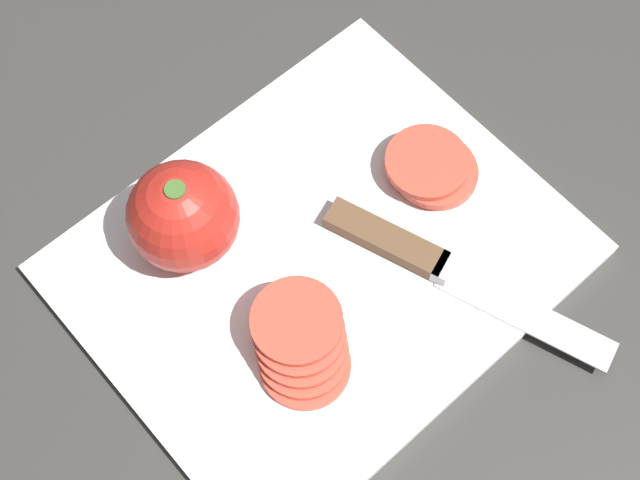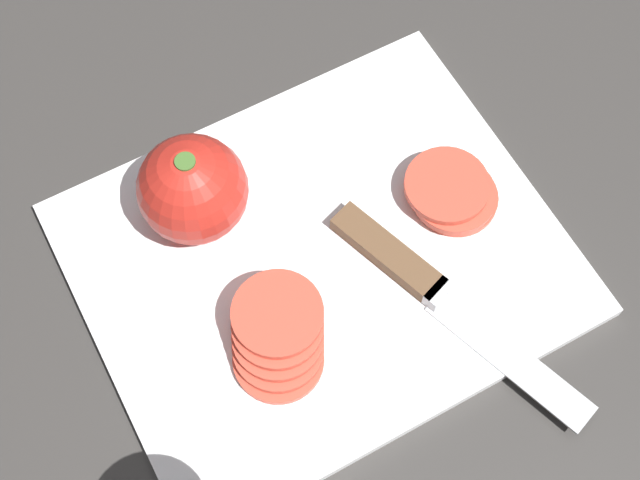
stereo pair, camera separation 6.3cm
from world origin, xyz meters
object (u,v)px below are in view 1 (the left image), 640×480
Objects in this scene: tomato_slice_stack_near at (433,169)px; tomato_slice_stack_far at (301,343)px; whole_tomato at (183,216)px; knife at (414,254)px.

tomato_slice_stack_near is 0.18m from tomato_slice_stack_far.
whole_tomato is 0.95× the size of tomato_slice_stack_far.
knife is 0.11m from tomato_slice_stack_far.
knife is 2.96× the size of tomato_slice_stack_near.
tomato_slice_stack_near is at bearing 104.91° from knife.
tomato_slice_stack_near is 0.88× the size of tomato_slice_stack_far.
whole_tomato reaches higher than knife.
tomato_slice_stack_far is at bearing -109.69° from knife.
knife is 2.60× the size of tomato_slice_stack_far.
whole_tomato is at bearing -155.51° from knife.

